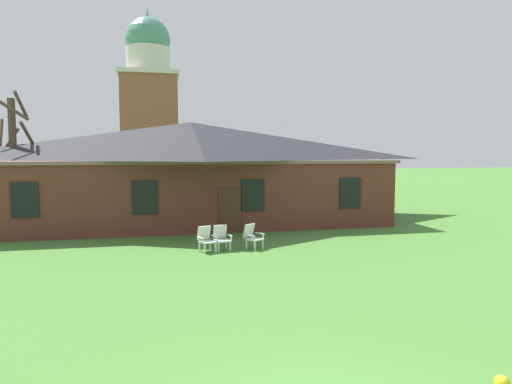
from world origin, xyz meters
The scene contains 6 objects.
brick_building centered at (0.00, 20.69, 2.76)m, with size 20.29×10.40×5.42m.
dome_tower centered at (-2.26, 37.15, 7.44)m, with size 5.18×5.18×16.50m.
lawn_chair_by_porch centered at (-0.17, 12.01, 0.50)m, with size 0.76×0.81×0.96m.
lawn_chair_near_door centered at (0.44, 12.14, 0.50)m, with size 0.71×0.74×0.96m.
lawn_chair_left_end centered at (1.64, 12.13, 0.50)m, with size 0.85×0.87×0.96m.
bare_tree_beside_building centered at (-8.91, 20.29, 3.64)m, with size 1.72×1.75×6.79m.
Camera 1 is at (-2.10, -4.93, 3.68)m, focal length 31.97 mm.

